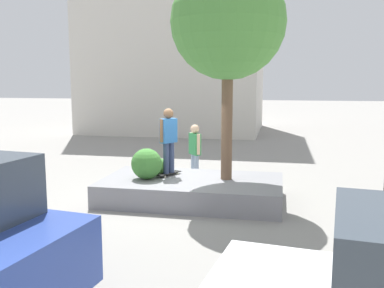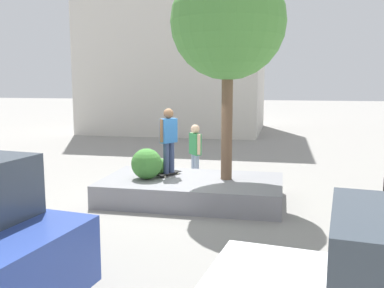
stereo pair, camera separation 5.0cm
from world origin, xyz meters
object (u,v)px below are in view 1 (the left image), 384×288
skateboard (169,173)px  passerby_with_bag (195,149)px  plaza_tree (228,23)px  skateboarder (169,136)px  planter_ledge (192,190)px

skateboard → passerby_with_bag: passerby_with_bag is taller
plaza_tree → skateboarder: (1.53, -0.08, -2.81)m
skateboarder → passerby_with_bag: 2.01m
skateboarder → passerby_with_bag: skateboarder is taller
skateboarder → passerby_with_bag: bearing=-99.6°
skateboard → passerby_with_bag: (-0.32, -1.89, 0.38)m
plaza_tree → skateboarder: size_ratio=3.11×
plaza_tree → skateboarder: bearing=-3.0°
planter_ledge → skateboard: skateboard is taller
skateboarder → skateboard: bearing=-135.0°
plaza_tree → passerby_with_bag: size_ratio=3.04×
planter_ledge → plaza_tree: 4.23m
plaza_tree → skateboarder: plaza_tree is taller
passerby_with_bag → planter_ledge: bearing=99.4°
plaza_tree → passerby_with_bag: plaza_tree is taller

